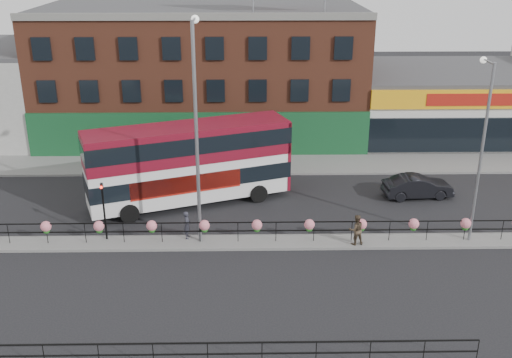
{
  "coord_description": "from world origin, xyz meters",
  "views": [
    {
      "loc": [
        -0.52,
        -28.22,
        14.83
      ],
      "look_at": [
        0.0,
        3.0,
        2.5
      ],
      "focal_mm": 42.0,
      "sensor_mm": 36.0,
      "label": 1
    }
  ],
  "objects_px": {
    "double_decker_bus": "(189,156)",
    "car": "(418,187)",
    "pedestrian_b": "(356,230)",
    "lamp_column_west": "(196,115)",
    "lamp_column_east": "(482,138)",
    "pedestrian_a": "(187,225)"
  },
  "relations": [
    {
      "from": "double_decker_bus",
      "to": "lamp_column_east",
      "type": "relative_size",
      "value": 1.31
    },
    {
      "from": "double_decker_bus",
      "to": "car",
      "type": "xyz_separation_m",
      "value": [
        14.06,
        0.66,
        -2.31
      ]
    },
    {
      "from": "pedestrian_b",
      "to": "lamp_column_east",
      "type": "bearing_deg",
      "value": 174.5
    },
    {
      "from": "car",
      "to": "pedestrian_b",
      "type": "bearing_deg",
      "value": 137.28
    },
    {
      "from": "double_decker_bus",
      "to": "pedestrian_b",
      "type": "height_order",
      "value": "double_decker_bus"
    },
    {
      "from": "double_decker_bus",
      "to": "lamp_column_east",
      "type": "xyz_separation_m",
      "value": [
        15.22,
        -5.19,
        2.72
      ]
    },
    {
      "from": "double_decker_bus",
      "to": "car",
      "type": "distance_m",
      "value": 14.27
    },
    {
      "from": "lamp_column_west",
      "to": "pedestrian_b",
      "type": "bearing_deg",
      "value": -5.64
    },
    {
      "from": "pedestrian_a",
      "to": "pedestrian_b",
      "type": "bearing_deg",
      "value": -91.38
    },
    {
      "from": "pedestrian_b",
      "to": "pedestrian_a",
      "type": "bearing_deg",
      "value": -16.9
    },
    {
      "from": "pedestrian_b",
      "to": "lamp_column_east",
      "type": "distance_m",
      "value": 7.8
    },
    {
      "from": "lamp_column_west",
      "to": "double_decker_bus",
      "type": "bearing_deg",
      "value": 100.54
    },
    {
      "from": "lamp_column_west",
      "to": "lamp_column_east",
      "type": "height_order",
      "value": "lamp_column_west"
    },
    {
      "from": "car",
      "to": "lamp_column_west",
      "type": "height_order",
      "value": "lamp_column_west"
    },
    {
      "from": "pedestrian_a",
      "to": "lamp_column_west",
      "type": "distance_m",
      "value": 6.05
    },
    {
      "from": "double_decker_bus",
      "to": "lamp_column_east",
      "type": "bearing_deg",
      "value": -18.83
    },
    {
      "from": "pedestrian_b",
      "to": "lamp_column_west",
      "type": "xyz_separation_m",
      "value": [
        -8.14,
        0.8,
        5.95
      ]
    },
    {
      "from": "pedestrian_b",
      "to": "lamp_column_west",
      "type": "distance_m",
      "value": 10.11
    },
    {
      "from": "lamp_column_east",
      "to": "car",
      "type": "bearing_deg",
      "value": 101.13
    },
    {
      "from": "double_decker_bus",
      "to": "car",
      "type": "height_order",
      "value": "double_decker_bus"
    },
    {
      "from": "double_decker_bus",
      "to": "lamp_column_west",
      "type": "relative_size",
      "value": 1.08
    },
    {
      "from": "pedestrian_a",
      "to": "pedestrian_b",
      "type": "height_order",
      "value": "pedestrian_b"
    }
  ]
}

